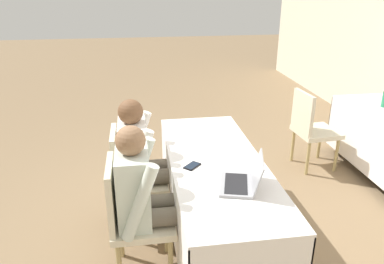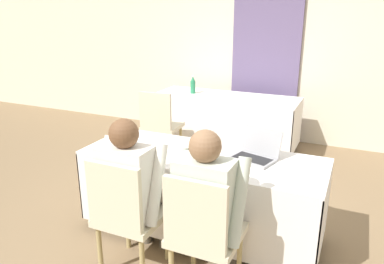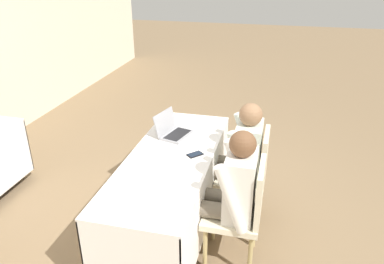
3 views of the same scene
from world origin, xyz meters
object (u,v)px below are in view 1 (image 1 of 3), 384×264
(laptop, at_px, (242,181))
(person_checkered_shirt, at_px, (143,157))
(cell_phone, at_px, (192,166))
(person_white_shirt, at_px, (145,194))
(chair_far_spare, at_px, (311,127))
(chair_near_left, at_px, (132,175))
(chair_near_right, at_px, (132,215))

(laptop, relative_size, person_checkered_shirt, 0.33)
(laptop, xyz_separation_m, cell_phone, (-0.34, -0.29, -0.04))
(person_white_shirt, bearing_deg, chair_far_spare, -53.22)
(cell_phone, xyz_separation_m, chair_near_left, (-0.36, -0.46, -0.24))
(chair_near_left, xyz_separation_m, chair_near_right, (0.57, 0.00, 0.00))
(chair_near_left, height_order, chair_far_spare, same)
(person_white_shirt, bearing_deg, person_checkered_shirt, 0.00)
(chair_near_left, bearing_deg, chair_far_spare, -67.19)
(chair_near_right, xyz_separation_m, person_checkered_shirt, (-0.57, 0.10, 0.16))
(person_white_shirt, bearing_deg, laptop, -100.66)
(chair_near_left, height_order, person_white_shirt, person_white_shirt)
(laptop, height_order, cell_phone, laptop)
(chair_near_left, bearing_deg, person_white_shirt, -169.80)
(cell_phone, bearing_deg, chair_far_spare, 81.03)
(person_checkered_shirt, bearing_deg, chair_near_right, 169.80)
(chair_near_left, relative_size, chair_near_right, 1.00)
(person_white_shirt, bearing_deg, chair_near_right, 90.00)
(chair_far_spare, distance_m, person_checkered_shirt, 2.07)
(chair_near_right, relative_size, chair_far_spare, 1.00)
(chair_near_right, bearing_deg, person_white_shirt, -90.00)
(laptop, xyz_separation_m, person_checkered_shirt, (-0.70, -0.65, -0.11))
(cell_phone, distance_m, chair_near_right, 0.56)
(chair_near_left, distance_m, person_checkered_shirt, 0.19)
(chair_far_spare, bearing_deg, person_white_shirt, 122.06)
(cell_phone, xyz_separation_m, chair_near_right, (0.22, -0.46, -0.24))
(laptop, bearing_deg, chair_near_right, -83.98)
(chair_far_spare, bearing_deg, chair_near_left, 108.10)
(chair_near_left, bearing_deg, person_checkered_shirt, -90.00)
(person_checkered_shirt, bearing_deg, cell_phone, -134.78)
(cell_phone, height_order, chair_near_left, chair_near_left)
(chair_near_right, distance_m, person_white_shirt, 0.19)
(cell_phone, xyz_separation_m, person_checkered_shirt, (-0.36, -0.36, -0.08))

